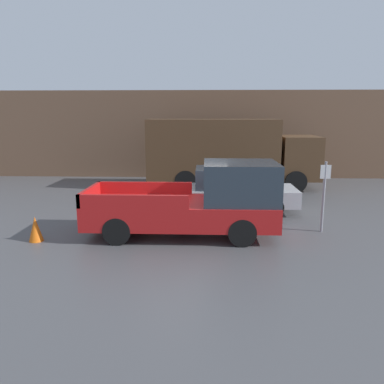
{
  "coord_description": "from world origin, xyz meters",
  "views": [
    {
      "loc": [
        0.57,
        -11.11,
        3.43
      ],
      "look_at": [
        0.14,
        0.26,
        1.06
      ],
      "focal_mm": 35.0,
      "sensor_mm": 36.0,
      "label": 1
    }
  ],
  "objects_px": {
    "car": "(230,189)",
    "traffic_cone": "(36,229)",
    "delivery_truck": "(227,151)",
    "parking_sign": "(324,192)",
    "pickup_truck": "(200,202)"
  },
  "relations": [
    {
      "from": "car",
      "to": "delivery_truck",
      "type": "height_order",
      "value": "delivery_truck"
    },
    {
      "from": "pickup_truck",
      "to": "parking_sign",
      "type": "distance_m",
      "value": 3.65
    },
    {
      "from": "car",
      "to": "traffic_cone",
      "type": "bearing_deg",
      "value": -147.54
    },
    {
      "from": "pickup_truck",
      "to": "traffic_cone",
      "type": "bearing_deg",
      "value": -171.12
    },
    {
      "from": "pickup_truck",
      "to": "parking_sign",
      "type": "relative_size",
      "value": 2.56
    },
    {
      "from": "parking_sign",
      "to": "delivery_truck",
      "type": "bearing_deg",
      "value": 109.94
    },
    {
      "from": "traffic_cone",
      "to": "parking_sign",
      "type": "bearing_deg",
      "value": 8.21
    },
    {
      "from": "pickup_truck",
      "to": "parking_sign",
      "type": "height_order",
      "value": "pickup_truck"
    },
    {
      "from": "pickup_truck",
      "to": "car",
      "type": "xyz_separation_m",
      "value": [
        1.02,
        2.82,
        -0.19
      ]
    },
    {
      "from": "pickup_truck",
      "to": "delivery_truck",
      "type": "height_order",
      "value": "delivery_truck"
    },
    {
      "from": "pickup_truck",
      "to": "car",
      "type": "bearing_deg",
      "value": 70.02
    },
    {
      "from": "car",
      "to": "delivery_truck",
      "type": "relative_size",
      "value": 0.61
    },
    {
      "from": "car",
      "to": "delivery_truck",
      "type": "xyz_separation_m",
      "value": [
        0.11,
        4.49,
        0.96
      ]
    },
    {
      "from": "car",
      "to": "parking_sign",
      "type": "distance_m",
      "value": 3.52
    },
    {
      "from": "delivery_truck",
      "to": "parking_sign",
      "type": "height_order",
      "value": "delivery_truck"
    }
  ]
}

